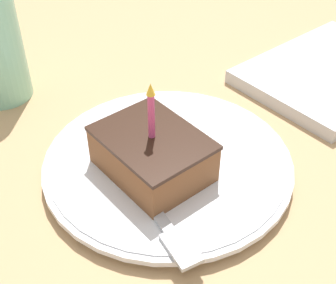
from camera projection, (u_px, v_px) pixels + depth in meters
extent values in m
cube|color=tan|center=(164.00, 178.00, 0.57)|extent=(2.40, 2.40, 0.04)
cylinder|color=silver|center=(168.00, 164.00, 0.55)|extent=(0.27, 0.27, 0.02)
cylinder|color=silver|center=(168.00, 162.00, 0.54)|extent=(0.29, 0.29, 0.01)
cube|color=brown|center=(152.00, 155.00, 0.51)|extent=(0.09, 0.12, 0.04)
cube|color=black|center=(152.00, 138.00, 0.49)|extent=(0.09, 0.12, 0.00)
cylinder|color=#E04C8C|center=(151.00, 116.00, 0.48)|extent=(0.01, 0.01, 0.05)
cone|color=yellow|center=(151.00, 89.00, 0.46)|extent=(0.01, 0.01, 0.01)
cube|color=#B2B2B7|center=(136.00, 184.00, 0.50)|extent=(0.04, 0.15, 0.00)
cube|color=#B2B2B7|center=(181.00, 248.00, 0.44)|extent=(0.03, 0.05, 0.00)
cube|color=silver|center=(332.00, 72.00, 0.70)|extent=(0.26, 0.19, 0.02)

